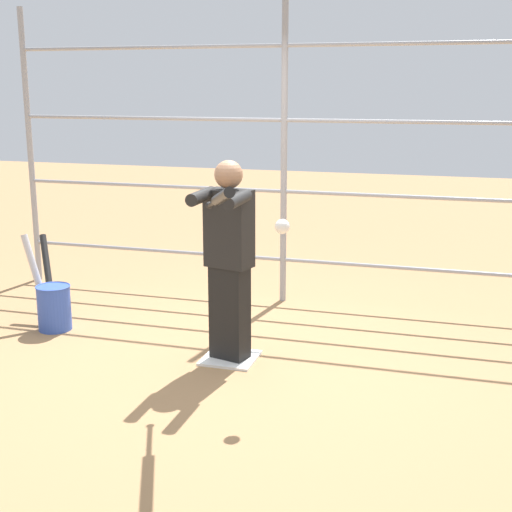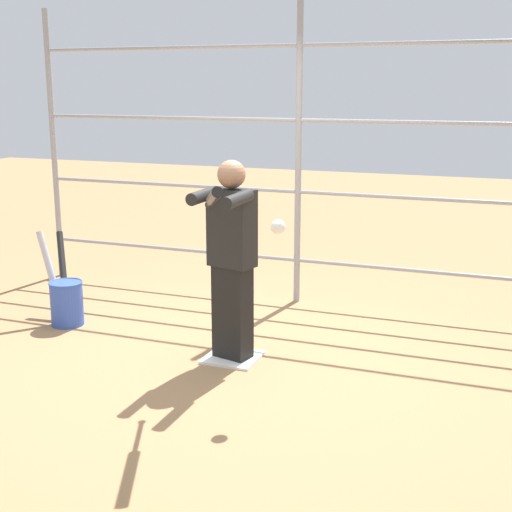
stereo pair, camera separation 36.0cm
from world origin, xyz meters
name	(u,v)px [view 1 (the left image)]	position (x,y,z in m)	size (l,w,h in m)	color
ground_plane	(230,359)	(0.00, 0.00, 0.00)	(24.00, 24.00, 0.00)	#9E754C
home_plate	(230,358)	(0.00, 0.00, 0.01)	(0.40, 0.40, 0.02)	white
fence_backstop	(284,156)	(0.00, -1.60, 1.40)	(5.50, 0.06, 2.80)	#939399
batter	(229,255)	(0.00, 0.02, 0.82)	(0.38, 0.58, 1.52)	black
baseball_bat_swinging	(221,198)	(-0.24, 0.85, 1.39)	(0.45, 0.77, 0.26)	black
softball_in_flight	(282,226)	(-0.53, 0.49, 1.16)	(0.10, 0.10, 0.10)	white
bat_bucket	(52,303)	(1.69, -0.24, 0.23)	(0.54, 0.62, 0.80)	#3351B2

